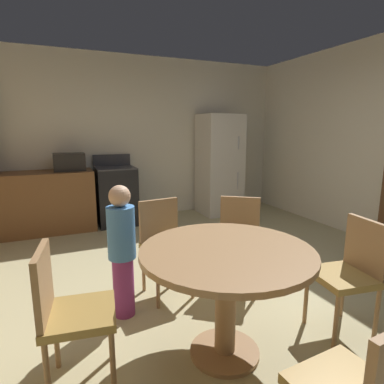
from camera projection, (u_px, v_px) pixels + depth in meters
ground_plane at (221, 299)px, 2.86m from camera, size 14.00×14.00×0.00m
wall_back at (135, 138)px, 5.43m from camera, size 5.58×0.12×2.70m
kitchen_counter at (32, 203)px, 4.61m from camera, size 1.72×0.60×0.90m
oven_range at (116, 195)px, 5.08m from camera, size 0.60×0.60×1.10m
refrigerator at (219, 165)px, 5.66m from camera, size 0.68×0.68×1.76m
microwave at (69, 162)px, 4.71m from camera, size 0.44×0.32×0.26m
dining_table at (226, 272)px, 2.06m from camera, size 1.13×1.13×0.76m
chair_north at (164, 241)px, 2.91m from camera, size 0.44×0.44×0.87m
chair_east at (351, 269)px, 2.33m from camera, size 0.45×0.45×0.87m
chair_northeast at (238, 237)px, 3.01m from camera, size 0.56×0.56×0.87m
chair_west at (67, 308)px, 1.82m from camera, size 0.45×0.45×0.87m
person_child at (122, 248)px, 2.52m from camera, size 0.31×0.31×1.09m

